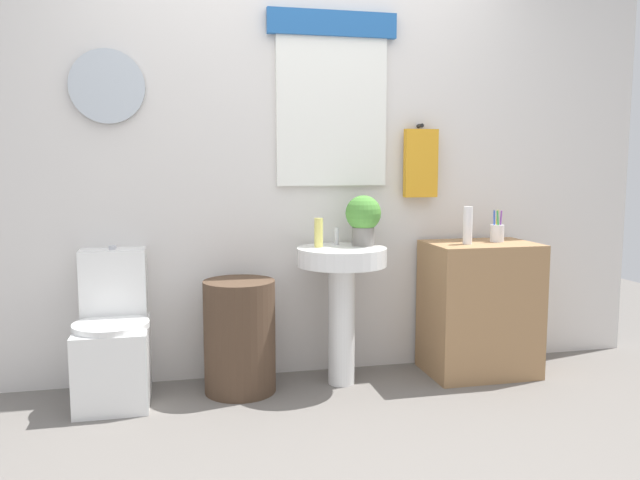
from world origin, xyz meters
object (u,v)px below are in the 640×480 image
(soap_bottle, at_px, (319,233))
(toilet, at_px, (114,343))
(pedestal_sink, at_px, (342,283))
(lotion_bottle, at_px, (468,225))
(laundry_hamper, at_px, (240,336))
(toothbrush_cup, at_px, (497,233))
(potted_plant, at_px, (363,217))
(wooden_cabinet, at_px, (479,308))

(soap_bottle, bearing_deg, toilet, -179.30)
(pedestal_sink, height_order, lotion_bottle, lotion_bottle)
(soap_bottle, bearing_deg, laundry_hamper, -173.64)
(pedestal_sink, bearing_deg, laundry_hamper, -180.00)
(toilet, height_order, toothbrush_cup, toothbrush_cup)
(potted_plant, height_order, toothbrush_cup, potted_plant)
(toilet, relative_size, wooden_cabinet, 1.03)
(laundry_hamper, bearing_deg, lotion_bottle, -1.76)
(toothbrush_cup, bearing_deg, potted_plant, 177.16)
(lotion_bottle, bearing_deg, potted_plant, 170.38)
(pedestal_sink, relative_size, lotion_bottle, 3.61)
(lotion_bottle, bearing_deg, pedestal_sink, 176.86)
(wooden_cabinet, bearing_deg, potted_plant, 175.09)
(wooden_cabinet, bearing_deg, toilet, 178.99)
(laundry_hamper, xyz_separation_m, pedestal_sink, (0.57, 0.00, 0.27))
(pedestal_sink, bearing_deg, soap_bottle, 157.38)
(toilet, xyz_separation_m, lotion_bottle, (1.95, -0.08, 0.58))
(soap_bottle, relative_size, potted_plant, 0.57)
(potted_plant, height_order, lotion_bottle, potted_plant)
(toilet, xyz_separation_m, toothbrush_cup, (2.17, -0.02, 0.53))
(toilet, distance_m, lotion_bottle, 2.04)
(lotion_bottle, bearing_deg, laundry_hamper, 178.24)
(pedestal_sink, xyz_separation_m, wooden_cabinet, (0.84, -0.00, -0.19))
(laundry_hamper, distance_m, potted_plant, 0.95)
(pedestal_sink, xyz_separation_m, toothbrush_cup, (0.95, 0.02, 0.26))
(laundry_hamper, bearing_deg, toothbrush_cup, 0.76)
(lotion_bottle, bearing_deg, toilet, 177.76)
(pedestal_sink, xyz_separation_m, lotion_bottle, (0.73, -0.04, 0.31))
(soap_bottle, height_order, lotion_bottle, lotion_bottle)
(soap_bottle, height_order, potted_plant, potted_plant)
(wooden_cabinet, height_order, lotion_bottle, lotion_bottle)
(laundry_hamper, distance_m, lotion_bottle, 1.42)
(pedestal_sink, bearing_deg, potted_plant, 23.20)
(soap_bottle, distance_m, toothbrush_cup, 1.07)
(toilet, height_order, wooden_cabinet, toilet)
(potted_plant, relative_size, lotion_bottle, 1.33)
(wooden_cabinet, xyz_separation_m, lotion_bottle, (-0.11, -0.04, 0.50))
(wooden_cabinet, distance_m, toothbrush_cup, 0.46)
(laundry_hamper, bearing_deg, soap_bottle, 6.36)
(lotion_bottle, distance_m, toothbrush_cup, 0.23)
(wooden_cabinet, relative_size, potted_plant, 2.74)
(potted_plant, distance_m, lotion_bottle, 0.60)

